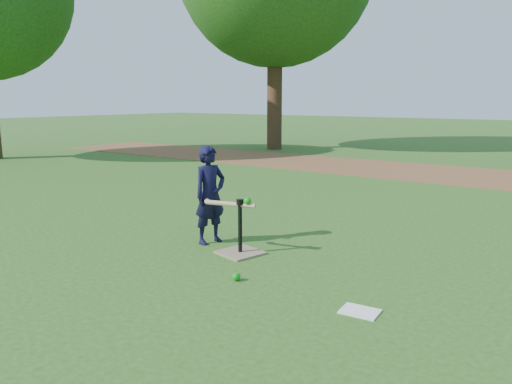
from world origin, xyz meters
The scene contains 7 objects.
ground centered at (0.00, 0.00, 0.00)m, with size 80.00×80.00×0.00m, color #285116.
dirt_strip centered at (0.00, 7.50, 0.01)m, with size 24.00×3.00×0.01m, color brown.
child centered at (-0.40, 0.22, 0.58)m, with size 0.42×0.28×1.16m, color black.
wiffle_ball_ground centered at (0.63, -0.60, 0.04)m, with size 0.08×0.08×0.08m, color #0D9814.
clipboard centered at (1.88, -0.58, 0.01)m, with size 0.30×0.23×0.01m, color white.
batting_tee centered at (0.15, 0.09, 0.11)m, with size 0.52×0.52×0.61m.
swing_action centered at (0.04, 0.07, 0.56)m, with size 0.63×0.19×0.12m.
Camera 1 is at (3.40, -4.13, 1.70)m, focal length 35.00 mm.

